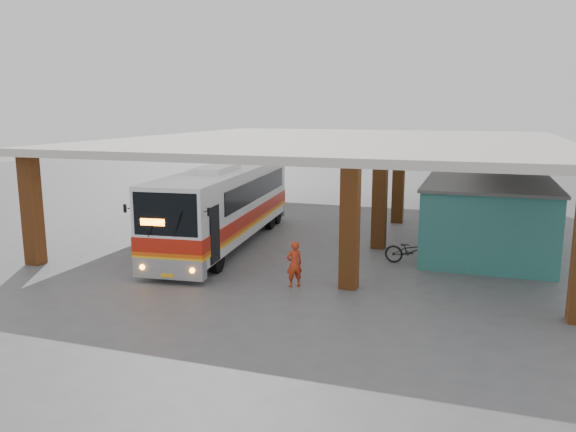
% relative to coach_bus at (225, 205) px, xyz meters
% --- Properties ---
extents(ground, '(90.00, 90.00, 0.00)m').
position_rel_coach_bus_xyz_m(ground, '(3.72, -1.44, -1.83)').
color(ground, '#515154').
rests_on(ground, ground).
extents(brick_columns, '(20.10, 21.60, 4.35)m').
position_rel_coach_bus_xyz_m(brick_columns, '(5.15, 3.56, 0.35)').
color(brick_columns, brown).
rests_on(brick_columns, ground).
extents(canopy_roof, '(21.00, 23.00, 0.30)m').
position_rel_coach_bus_xyz_m(canopy_roof, '(4.22, 5.06, 2.67)').
color(canopy_roof, beige).
rests_on(canopy_roof, brick_columns).
extents(shop_building, '(5.20, 8.20, 3.11)m').
position_rel_coach_bus_xyz_m(shop_building, '(11.22, 2.56, -0.26)').
color(shop_building, '#2A6A6A').
rests_on(shop_building, ground).
extents(coach_bus, '(3.94, 12.82, 3.68)m').
position_rel_coach_bus_xyz_m(coach_bus, '(0.00, 0.00, 0.00)').
color(coach_bus, silver).
rests_on(coach_bus, ground).
extents(motorcycle, '(2.15, 0.85, 1.11)m').
position_rel_coach_bus_xyz_m(motorcycle, '(8.42, -0.71, -1.27)').
color(motorcycle, black).
rests_on(motorcycle, ground).
extents(pedestrian, '(0.70, 0.67, 1.62)m').
position_rel_coach_bus_xyz_m(pedestrian, '(4.89, -4.90, -1.02)').
color(pedestrian, red).
rests_on(pedestrian, ground).
extents(red_chair, '(0.51, 0.51, 0.78)m').
position_rel_coach_bus_xyz_m(red_chair, '(8.81, 3.79, -1.47)').
color(red_chair, '#B1121D').
rests_on(red_chair, ground).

